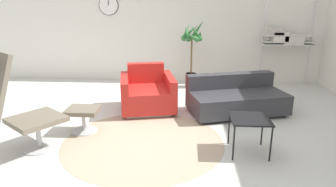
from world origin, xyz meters
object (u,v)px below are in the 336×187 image
at_px(couch_low, 236,99).
at_px(side_table, 250,121).
at_px(shelf_unit, 285,38).
at_px(lounge_chair, 4,96).
at_px(ottoman, 83,115).
at_px(potted_plant, 192,52).
at_px(armchair_red, 147,94).

bearing_deg(couch_low, side_table, 71.77).
bearing_deg(shelf_unit, lounge_chair, -139.38).
height_order(ottoman, potted_plant, potted_plant).
bearing_deg(potted_plant, side_table, -77.18).
xyz_separation_m(armchair_red, side_table, (1.42, -1.45, 0.13)).
distance_m(lounge_chair, side_table, 2.83).
height_order(ottoman, couch_low, couch_low).
bearing_deg(lounge_chair, potted_plant, 93.60).
height_order(lounge_chair, armchair_red, lounge_chair).
xyz_separation_m(ottoman, shelf_unit, (3.51, 2.73, 0.78)).
xyz_separation_m(ottoman, side_table, (2.20, -0.47, 0.15)).
bearing_deg(lounge_chair, shelf_unit, 77.59).
xyz_separation_m(couch_low, shelf_unit, (1.25, 1.80, 0.80)).
height_order(armchair_red, side_table, armchair_red).
distance_m(ottoman, side_table, 2.26).
xyz_separation_m(ottoman, potted_plant, (1.54, 2.45, 0.50)).
relative_size(ottoman, potted_plant, 0.31).
bearing_deg(armchair_red, shelf_unit, -159.29).
bearing_deg(lounge_chair, ottoman, 90.00).
bearing_deg(couch_low, lounge_chair, 14.92).
height_order(couch_low, shelf_unit, shelf_unit).
bearing_deg(couch_low, potted_plant, -80.88).
bearing_deg(shelf_unit, side_table, -112.19).
distance_m(armchair_red, side_table, 2.04).
distance_m(ottoman, shelf_unit, 4.51).
bearing_deg(shelf_unit, potted_plant, -171.88).
bearing_deg(shelf_unit, armchair_red, -147.39).
xyz_separation_m(ottoman, armchair_red, (0.78, 0.98, 0.02)).
xyz_separation_m(potted_plant, shelf_unit, (1.97, 0.28, 0.28)).
relative_size(ottoman, armchair_red, 0.41).
bearing_deg(armchair_red, couch_low, 165.81).
height_order(armchair_red, shelf_unit, shelf_unit).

